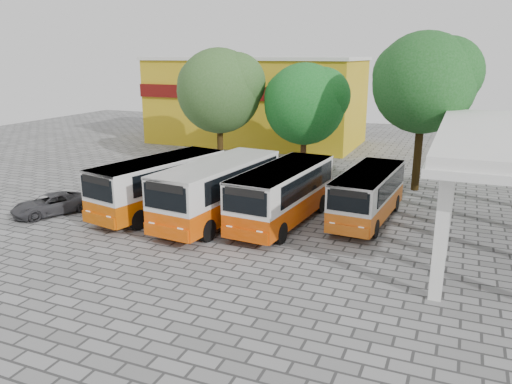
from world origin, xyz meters
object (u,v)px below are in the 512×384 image
at_px(bus_centre_left, 218,188).
at_px(bus_centre_right, 283,191).
at_px(bus_far_left, 160,182).
at_px(bus_far_right, 368,192).
at_px(parked_car, 51,204).

distance_m(bus_centre_left, bus_centre_right, 3.36).
relative_size(bus_far_left, bus_far_right, 1.16).
distance_m(bus_far_right, parked_car, 17.22).
bearing_deg(bus_centre_right, parked_car, -159.72).
xyz_separation_m(bus_centre_left, bus_far_right, (7.20, 3.04, -0.27)).
bearing_deg(parked_car, bus_centre_left, 41.62).
distance_m(bus_far_left, bus_far_right, 11.27).
bearing_deg(bus_far_left, parked_car, -141.95).
relative_size(bus_centre_left, bus_centre_right, 1.06).
relative_size(bus_far_right, parked_car, 1.86).
height_order(bus_centre_left, bus_far_right, bus_centre_left).
xyz_separation_m(bus_far_right, parked_car, (-16.26, -5.59, -0.98)).
bearing_deg(bus_far_left, bus_centre_right, 18.87).
relative_size(bus_far_left, bus_centre_left, 0.98).
height_order(bus_far_left, parked_car, bus_far_left).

